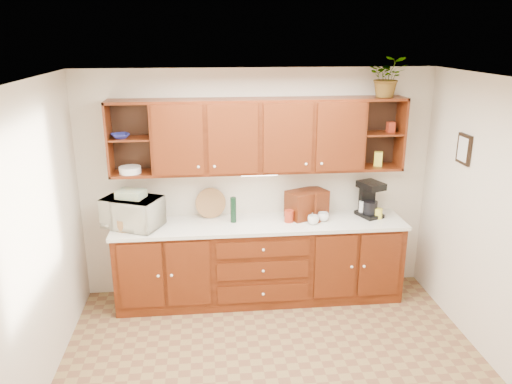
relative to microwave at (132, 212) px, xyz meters
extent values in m
plane|color=olive|center=(1.39, -1.46, -1.10)|extent=(4.00, 4.00, 0.00)
plane|color=white|center=(1.39, -1.46, 1.50)|extent=(4.00, 4.00, 0.00)
plane|color=beige|center=(1.39, 0.29, 0.20)|extent=(4.00, 0.00, 4.00)
plane|color=beige|center=(-0.61, -1.46, 0.20)|extent=(0.00, 3.50, 3.50)
plane|color=beige|center=(3.39, -1.46, 0.20)|extent=(0.00, 3.50, 3.50)
cube|color=#3B1506|center=(1.39, -0.01, -0.65)|extent=(3.20, 0.60, 0.90)
cube|color=white|center=(1.39, -0.02, -0.18)|extent=(3.24, 0.64, 0.04)
cube|color=#3B1506|center=(1.39, 0.12, 0.79)|extent=(2.30, 0.33, 0.80)
cube|color=black|center=(0.01, 0.28, 0.79)|extent=(0.45, 0.02, 0.80)
cube|color=black|center=(2.76, 0.28, 0.79)|extent=(0.45, 0.02, 0.80)
cube|color=#3B1506|center=(0.01, 0.12, 0.79)|extent=(0.43, 0.30, 0.02)
cube|color=#3B1506|center=(2.76, 0.12, 0.79)|extent=(0.43, 0.30, 0.02)
cube|color=#3B1506|center=(2.76, 0.12, 1.17)|extent=(0.45, 0.33, 0.03)
cube|color=white|center=(1.39, 0.07, 0.37)|extent=(0.40, 0.05, 0.02)
cube|color=black|center=(3.37, -0.56, 0.75)|extent=(0.03, 0.24, 0.30)
cylinder|color=olive|center=(-0.06, -0.05, -0.10)|extent=(0.33, 0.33, 0.13)
imported|color=white|center=(0.00, 0.00, 0.00)|extent=(0.71, 0.61, 0.33)
cube|color=#DBBE67|center=(0.00, 0.00, 0.21)|extent=(0.34, 0.29, 0.08)
cylinder|color=black|center=(1.09, 0.02, -0.02)|extent=(0.08, 0.08, 0.29)
cylinder|color=olive|center=(0.85, 0.20, -0.16)|extent=(0.35, 0.14, 0.34)
cube|color=#3B1506|center=(1.94, 0.11, -0.01)|extent=(0.52, 0.43, 0.31)
cylinder|color=#3B1506|center=(2.01, -0.05, 0.00)|extent=(0.03, 0.03, 0.34)
cylinder|color=#3B1506|center=(2.01, -0.05, -0.16)|extent=(0.13, 0.13, 0.02)
imported|color=white|center=(2.09, -0.05, -0.12)|extent=(0.13, 0.13, 0.10)
imported|color=white|center=(1.96, 0.02, -0.12)|extent=(0.13, 0.13, 0.10)
imported|color=white|center=(1.96, -0.13, -0.12)|extent=(0.13, 0.13, 0.10)
cylinder|color=maroon|center=(1.71, -0.03, -0.10)|extent=(0.11, 0.11, 0.13)
cylinder|color=white|center=(2.59, 0.09, -0.08)|extent=(0.08, 0.08, 0.17)
cylinder|color=yellow|center=(2.74, -0.03, -0.11)|extent=(0.10, 0.10, 0.12)
cube|color=black|center=(2.66, 0.05, -0.14)|extent=(0.31, 0.34, 0.04)
cube|color=black|center=(2.66, 0.16, 0.03)|extent=(0.21, 0.13, 0.35)
cube|color=black|center=(2.66, 0.05, 0.20)|extent=(0.31, 0.34, 0.08)
cylinder|color=black|center=(2.66, 0.03, -0.06)|extent=(0.21, 0.21, 0.15)
imported|color=navy|center=(-0.08, 0.09, 0.82)|extent=(0.25, 0.25, 0.05)
cylinder|color=white|center=(0.00, 0.09, 0.45)|extent=(0.29, 0.29, 0.07)
cube|color=yellow|center=(2.74, 0.11, 0.50)|extent=(0.11, 0.10, 0.16)
cube|color=maroon|center=(2.85, 0.11, 0.85)|extent=(0.09, 0.08, 0.12)
imported|color=#999999|center=(2.76, 0.08, 1.40)|extent=(0.47, 0.44, 0.43)
camera|label=1|loc=(0.81, -5.17, 1.84)|focal=35.00mm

